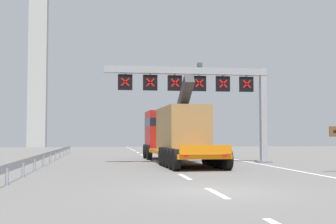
{
  "coord_description": "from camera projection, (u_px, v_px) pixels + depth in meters",
  "views": [
    {
      "loc": [
        -3.39,
        -13.82,
        1.78
      ],
      "look_at": [
        0.54,
        13.57,
        3.27
      ],
      "focal_mm": 47.04,
      "sensor_mm": 36.0,
      "label": 1
    }
  ],
  "objects": [
    {
      "name": "lane_markings",
      "position": [
        145.0,
        156.0,
        37.97
      ],
      "size": [
        0.2,
        63.01,
        0.01
      ],
      "color": "silver",
      "rests_on": "ground"
    },
    {
      "name": "ground",
      "position": [
        212.0,
        191.0,
        14.04
      ],
      "size": [
        112.0,
        112.0,
        0.0
      ],
      "primitive_type": "plane",
      "color": "slate"
    },
    {
      "name": "heavy_haul_truck_orange",
      "position": [
        174.0,
        133.0,
        29.68
      ],
      "size": [
        3.43,
        14.13,
        5.3
      ],
      "color": "orange",
      "rests_on": "ground"
    },
    {
      "name": "overhead_lane_gantry",
      "position": [
        205.0,
        86.0,
        28.99
      ],
      "size": [
        11.04,
        0.9,
        6.57
      ],
      "color": "#9EA0A5",
      "rests_on": "ground"
    },
    {
      "name": "guardrail_left",
      "position": [
        49.0,
        155.0,
        28.28
      ],
      "size": [
        0.13,
        34.73,
        0.76
      ],
      "color": "#999EA3",
      "rests_on": "ground"
    },
    {
      "name": "bridge_pylon_distant",
      "position": [
        39.0,
        18.0,
        69.66
      ],
      "size": [
        9.0,
        2.0,
        40.07
      ],
      "color": "#B7B7B2",
      "rests_on": "ground"
    },
    {
      "name": "edge_line_right",
      "position": [
        263.0,
        165.0,
        26.78
      ],
      "size": [
        0.2,
        63.0,
        0.01
      ],
      "primitive_type": "cube",
      "color": "silver",
      "rests_on": "ground"
    }
  ]
}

